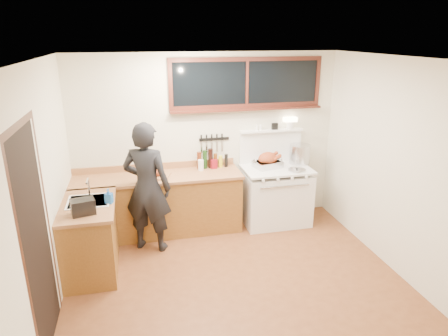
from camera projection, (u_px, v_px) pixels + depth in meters
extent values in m
cube|color=brown|center=(236.00, 280.00, 4.86)|extent=(4.00, 3.50, 0.02)
cube|color=beige|center=(207.00, 140.00, 6.08)|extent=(4.00, 0.05, 2.60)
cube|color=beige|center=(301.00, 265.00, 2.80)|extent=(4.00, 0.05, 2.60)
cube|color=beige|center=(42.00, 195.00, 4.01)|extent=(0.05, 3.50, 2.60)
cube|color=beige|center=(397.00, 166.00, 4.87)|extent=(0.05, 3.50, 2.60)
cube|color=white|center=(238.00, 56.00, 4.02)|extent=(4.00, 3.50, 0.05)
cube|color=brown|center=(159.00, 206.00, 5.89)|extent=(2.40, 0.60, 0.86)
cube|color=#97633C|center=(157.00, 177.00, 5.73)|extent=(2.44, 0.64, 0.04)
cube|color=#97633C|center=(156.00, 166.00, 5.98)|extent=(2.40, 0.03, 0.10)
sphere|color=#B78C38|center=(84.00, 202.00, 5.33)|extent=(0.03, 0.03, 0.03)
sphere|color=#B78C38|center=(122.00, 199.00, 5.43)|extent=(0.03, 0.03, 0.03)
sphere|color=#B78C38|center=(159.00, 196.00, 5.54)|extent=(0.03, 0.03, 0.03)
sphere|color=#B78C38|center=(195.00, 193.00, 5.65)|extent=(0.03, 0.03, 0.03)
sphere|color=#B78C38|center=(226.00, 190.00, 5.74)|extent=(0.03, 0.03, 0.03)
cube|color=brown|center=(90.00, 239.00, 4.93)|extent=(0.60, 1.05, 0.86)
cube|color=#97633C|center=(87.00, 205.00, 4.79)|extent=(0.64, 1.09, 0.04)
cube|color=white|center=(89.00, 206.00, 4.88)|extent=(0.45, 0.40, 0.14)
cube|color=white|center=(88.00, 201.00, 4.85)|extent=(0.50, 0.45, 0.01)
cylinder|color=silver|center=(89.00, 187.00, 4.98)|extent=(0.02, 0.02, 0.24)
cylinder|color=silver|center=(87.00, 181.00, 4.88)|extent=(0.02, 0.18, 0.02)
cube|color=white|center=(275.00, 198.00, 6.23)|extent=(1.00, 0.70, 0.82)
cube|color=white|center=(277.00, 169.00, 6.08)|extent=(1.02, 0.72, 0.03)
cube|color=white|center=(283.00, 199.00, 5.88)|extent=(0.88, 0.02, 0.46)
cylinder|color=silver|center=(285.00, 186.00, 5.78)|extent=(0.75, 0.02, 0.02)
cylinder|color=white|center=(263.00, 181.00, 5.69)|extent=(0.04, 0.03, 0.04)
cylinder|color=white|center=(278.00, 179.00, 5.73)|extent=(0.04, 0.03, 0.04)
cylinder|color=white|center=(292.00, 178.00, 5.78)|extent=(0.04, 0.03, 0.04)
cylinder|color=white|center=(306.00, 177.00, 5.83)|extent=(0.04, 0.03, 0.04)
cube|color=white|center=(270.00, 147.00, 6.29)|extent=(1.00, 0.05, 0.50)
cube|color=white|center=(272.00, 131.00, 6.18)|extent=(1.00, 0.12, 0.03)
cylinder|color=white|center=(290.00, 125.00, 6.22)|extent=(0.11, 0.11, 0.11)
cube|color=#FFE5B2|center=(290.00, 119.00, 6.19)|extent=(0.20, 0.10, 0.07)
cube|color=black|center=(275.00, 126.00, 6.17)|extent=(0.09, 0.05, 0.10)
cylinder|color=white|center=(261.00, 127.00, 6.12)|extent=(0.04, 0.04, 0.09)
cylinder|color=white|center=(257.00, 128.00, 6.11)|extent=(0.04, 0.04, 0.09)
cube|color=black|center=(247.00, 83.00, 5.89)|extent=(2.20, 0.01, 0.62)
cube|color=#33140E|center=(247.00, 59.00, 5.78)|extent=(2.32, 0.04, 0.06)
cube|color=#33140E|center=(246.00, 106.00, 6.00)|extent=(2.32, 0.04, 0.06)
cube|color=#33140E|center=(170.00, 85.00, 5.65)|extent=(0.06, 0.04, 0.62)
cube|color=#33140E|center=(318.00, 81.00, 6.13)|extent=(0.06, 0.04, 0.62)
cube|color=#33140E|center=(247.00, 83.00, 5.89)|extent=(0.04, 0.04, 0.62)
cube|color=#33140E|center=(247.00, 109.00, 5.97)|extent=(2.32, 0.13, 0.03)
cube|color=black|center=(38.00, 243.00, 3.59)|extent=(0.01, 0.86, 2.10)
cube|color=#33140E|center=(26.00, 273.00, 3.14)|extent=(0.01, 0.07, 2.10)
cube|color=#33140E|center=(48.00, 220.00, 4.04)|extent=(0.01, 0.07, 2.10)
cube|color=#33140E|center=(19.00, 125.00, 3.24)|extent=(0.01, 1.04, 0.07)
cube|color=black|center=(214.00, 139.00, 6.06)|extent=(0.46, 0.02, 0.04)
cube|color=silver|center=(201.00, 147.00, 6.04)|extent=(0.02, 0.00, 0.18)
cube|color=black|center=(201.00, 138.00, 5.99)|extent=(0.02, 0.02, 0.10)
cube|color=silver|center=(207.00, 147.00, 6.05)|extent=(0.02, 0.00, 0.18)
cube|color=black|center=(207.00, 138.00, 6.01)|extent=(0.02, 0.02, 0.10)
cube|color=silver|center=(212.00, 146.00, 6.07)|extent=(0.02, 0.00, 0.18)
cube|color=black|center=(212.00, 137.00, 6.03)|extent=(0.02, 0.02, 0.10)
cube|color=silver|center=(217.00, 146.00, 6.09)|extent=(0.03, 0.00, 0.18)
cube|color=black|center=(217.00, 137.00, 6.04)|extent=(0.02, 0.02, 0.10)
cube|color=silver|center=(222.00, 146.00, 6.11)|extent=(0.03, 0.00, 0.18)
cube|color=black|center=(222.00, 137.00, 6.06)|extent=(0.02, 0.02, 0.10)
imported|color=black|center=(147.00, 188.00, 5.31)|extent=(0.77, 0.66, 1.79)
imported|color=#215DA6|center=(109.00, 196.00, 4.78)|extent=(0.11, 0.11, 0.18)
cube|color=black|center=(83.00, 207.00, 4.49)|extent=(0.29, 0.23, 0.18)
cube|color=#97633C|center=(155.00, 176.00, 5.69)|extent=(0.48, 0.41, 0.02)
ellipsoid|color=#943D1A|center=(155.00, 172.00, 5.67)|extent=(0.26, 0.21, 0.13)
sphere|color=#943D1A|center=(162.00, 169.00, 5.73)|extent=(0.05, 0.05, 0.05)
sphere|color=#943D1A|center=(162.00, 171.00, 5.64)|extent=(0.05, 0.05, 0.05)
cube|color=silver|center=(268.00, 164.00, 6.08)|extent=(0.45, 0.38, 0.10)
cube|color=#3F3F42|center=(268.00, 162.00, 6.07)|extent=(0.40, 0.33, 0.03)
torus|color=silver|center=(255.00, 162.00, 6.02)|extent=(0.04, 0.10, 0.10)
torus|color=silver|center=(280.00, 160.00, 6.11)|extent=(0.04, 0.10, 0.10)
ellipsoid|color=#943D1A|center=(268.00, 159.00, 6.05)|extent=(0.35, 0.30, 0.20)
cylinder|color=#943D1A|center=(276.00, 158.00, 6.00)|extent=(0.12, 0.07, 0.09)
sphere|color=#943D1A|center=(280.00, 156.00, 6.00)|extent=(0.06, 0.06, 0.06)
cylinder|color=#943D1A|center=(273.00, 155.00, 6.14)|extent=(0.12, 0.07, 0.09)
sphere|color=#943D1A|center=(276.00, 153.00, 6.14)|extent=(0.06, 0.06, 0.06)
cylinder|color=silver|center=(300.00, 154.00, 6.24)|extent=(0.41, 0.41, 0.30)
cylinder|color=silver|center=(269.00, 158.00, 6.32)|extent=(0.21, 0.21, 0.13)
cylinder|color=black|center=(264.00, 153.00, 6.41)|extent=(0.06, 0.17, 0.02)
cylinder|color=silver|center=(297.00, 170.00, 5.94)|extent=(0.34, 0.34, 0.02)
sphere|color=black|center=(297.00, 169.00, 5.94)|extent=(0.03, 0.03, 0.03)
cube|color=maroon|center=(214.00, 164.00, 6.03)|extent=(0.11, 0.09, 0.14)
cylinder|color=white|center=(201.00, 165.00, 5.94)|extent=(0.10, 0.10, 0.16)
cylinder|color=black|center=(199.00, 160.00, 6.00)|extent=(0.07, 0.07, 0.26)
cylinder|color=black|center=(205.00, 159.00, 6.01)|extent=(0.06, 0.06, 0.28)
cylinder|color=black|center=(211.00, 158.00, 6.03)|extent=(0.07, 0.07, 0.30)
cylinder|color=black|center=(216.00, 161.00, 6.06)|extent=(0.06, 0.06, 0.22)
cylinder|color=black|center=(221.00, 161.00, 6.08)|extent=(0.06, 0.06, 0.18)
cylinder|color=black|center=(226.00, 160.00, 6.10)|extent=(0.05, 0.05, 0.20)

